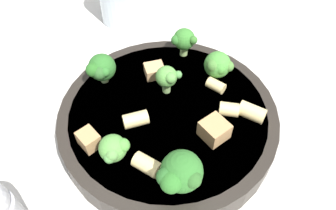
# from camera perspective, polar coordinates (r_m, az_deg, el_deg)

# --- Properties ---
(ground_plane) EXTENTS (2.00, 2.00, 0.00)m
(ground_plane) POSITION_cam_1_polar(r_m,az_deg,el_deg) (0.40, 0.00, -4.03)
(ground_plane) COLOR beige
(pasta_bowl) EXTENTS (0.25, 0.25, 0.03)m
(pasta_bowl) POSITION_cam_1_polar(r_m,az_deg,el_deg) (0.38, 0.00, -2.30)
(pasta_bowl) COLOR #28231E
(pasta_bowl) RESTS_ON ground_plane
(broccoli_floret_0) EXTENTS (0.03, 0.03, 0.03)m
(broccoli_floret_0) POSITION_cam_1_polar(r_m,az_deg,el_deg) (0.32, -9.46, -7.56)
(broccoli_floret_0) COLOR #93B766
(broccoli_floret_0) RESTS_ON pasta_bowl
(broccoli_floret_1) EXTENTS (0.04, 0.03, 0.04)m
(broccoli_floret_1) POSITION_cam_1_polar(r_m,az_deg,el_deg) (0.39, -11.57, 6.25)
(broccoli_floret_1) COLOR #9EC175
(broccoli_floret_1) RESTS_ON pasta_bowl
(broccoli_floret_2) EXTENTS (0.03, 0.04, 0.03)m
(broccoli_floret_2) POSITION_cam_1_polar(r_m,az_deg,el_deg) (0.40, 8.65, 6.87)
(broccoli_floret_2) COLOR #93B766
(broccoli_floret_2) RESTS_ON pasta_bowl
(broccoli_floret_3) EXTENTS (0.04, 0.04, 0.05)m
(broccoli_floret_3) POSITION_cam_1_polar(r_m,az_deg,el_deg) (0.29, 2.13, -11.80)
(broccoli_floret_3) COLOR #84AD60
(broccoli_floret_3) RESTS_ON pasta_bowl
(broccoli_floret_4) EXTENTS (0.02, 0.03, 0.04)m
(broccoli_floret_4) POSITION_cam_1_polar(r_m,az_deg,el_deg) (0.37, -0.10, 4.82)
(broccoli_floret_4) COLOR #84AD60
(broccoli_floret_4) RESTS_ON pasta_bowl
(broccoli_floret_5) EXTENTS (0.03, 0.03, 0.04)m
(broccoli_floret_5) POSITION_cam_1_polar(r_m,az_deg,el_deg) (0.42, 2.80, 11.30)
(broccoli_floret_5) COLOR #93B766
(broccoli_floret_5) RESTS_ON pasta_bowl
(rigatoni_0) EXTENTS (0.03, 0.03, 0.02)m
(rigatoni_0) POSITION_cam_1_polar(r_m,az_deg,el_deg) (0.35, -5.65, -2.51)
(rigatoni_0) COLOR #E0C67F
(rigatoni_0) RESTS_ON pasta_bowl
(rigatoni_1) EXTENTS (0.02, 0.03, 0.02)m
(rigatoni_1) POSITION_cam_1_polar(r_m,az_deg,el_deg) (0.32, -3.69, -10.33)
(rigatoni_1) COLOR #E0C67F
(rigatoni_1) RESTS_ON pasta_bowl
(rigatoni_2) EXTENTS (0.02, 0.02, 0.02)m
(rigatoni_2) POSITION_cam_1_polar(r_m,az_deg,el_deg) (0.37, 10.56, -0.75)
(rigatoni_2) COLOR #E0C67F
(rigatoni_2) RESTS_ON pasta_bowl
(rigatoni_3) EXTENTS (0.02, 0.03, 0.02)m
(rigatoni_3) POSITION_cam_1_polar(r_m,az_deg,el_deg) (0.37, 14.41, -1.22)
(rigatoni_3) COLOR #E0C67F
(rigatoni_3) RESTS_ON pasta_bowl
(rigatoni_4) EXTENTS (0.02, 0.02, 0.01)m
(rigatoni_4) POSITION_cam_1_polar(r_m,az_deg,el_deg) (0.39, 8.33, 3.39)
(rigatoni_4) COLOR #E0C67F
(rigatoni_4) RESTS_ON pasta_bowl
(chicken_chunk_0) EXTENTS (0.03, 0.03, 0.01)m
(chicken_chunk_0) POSITION_cam_1_polar(r_m,az_deg,el_deg) (0.40, -2.38, 5.99)
(chicken_chunk_0) COLOR tan
(chicken_chunk_0) RESTS_ON pasta_bowl
(chicken_chunk_1) EXTENTS (0.03, 0.03, 0.02)m
(chicken_chunk_1) POSITION_cam_1_polar(r_m,az_deg,el_deg) (0.34, -13.63, -5.89)
(chicken_chunk_1) COLOR tan
(chicken_chunk_1) RESTS_ON pasta_bowl
(chicken_chunk_2) EXTENTS (0.04, 0.04, 0.02)m
(chicken_chunk_2) POSITION_cam_1_polar(r_m,az_deg,el_deg) (0.34, 8.08, -4.33)
(chicken_chunk_2) COLOR tan
(chicken_chunk_2) RESTS_ON pasta_bowl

